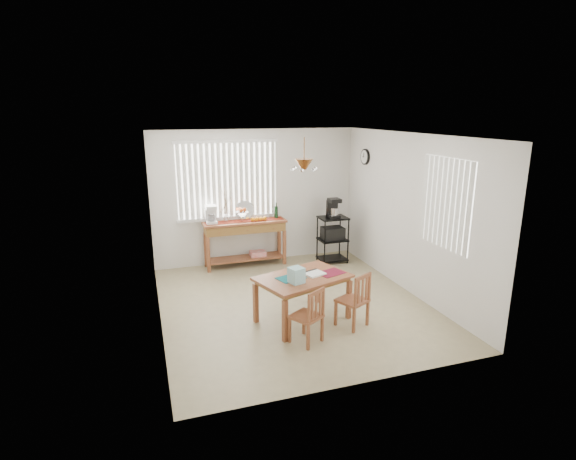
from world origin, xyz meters
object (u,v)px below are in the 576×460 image
object	(u,v)px
wire_cart	(333,235)
dining_table	(303,281)
chair_right	(354,300)
chair_left	(308,316)
sideboard	(245,232)
cart_items	(333,208)

from	to	relation	value
wire_cart	dining_table	world-z (taller)	wire_cart
dining_table	chair_right	xyz separation A→B (m)	(0.61, -0.40, -0.20)
dining_table	chair_right	size ratio (longest dim) A/B	1.81
dining_table	wire_cart	bearing A→B (deg)	57.25
wire_cart	chair_left	world-z (taller)	wire_cart
sideboard	chair_right	size ratio (longest dim) A/B	1.98
wire_cart	cart_items	size ratio (longest dim) A/B	2.43
dining_table	chair_left	size ratio (longest dim) A/B	1.90
cart_items	dining_table	xyz separation A→B (m)	(-1.45, -2.27, -0.49)
dining_table	cart_items	bearing A→B (deg)	57.36
wire_cart	chair_right	bearing A→B (deg)	-107.51
sideboard	cart_items	distance (m)	1.76
cart_items	sideboard	bearing A→B (deg)	169.26
sideboard	chair_right	world-z (taller)	sideboard
cart_items	chair_right	distance (m)	2.88
sideboard	dining_table	xyz separation A→B (m)	(0.23, -2.59, -0.07)
sideboard	dining_table	bearing A→B (deg)	-84.85
sideboard	cart_items	xyz separation A→B (m)	(1.68, -0.32, 0.42)
chair_left	chair_right	xyz separation A→B (m)	(0.77, 0.23, 0.02)
wire_cart	cart_items	distance (m)	0.54
sideboard	chair_right	distance (m)	3.12
chair_left	sideboard	bearing A→B (deg)	91.33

